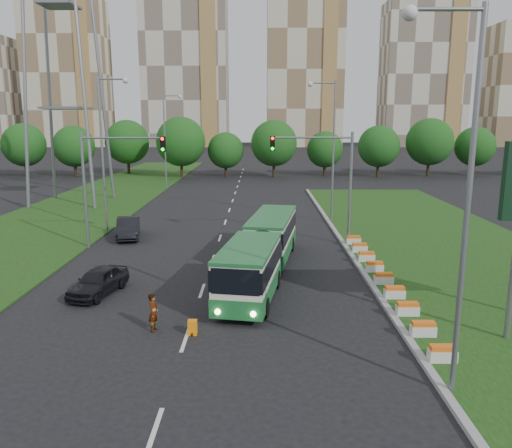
{
  "coord_description": "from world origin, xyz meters",
  "views": [
    {
      "loc": [
        0.02,
        -24.86,
        8.76
      ],
      "look_at": [
        -0.2,
        4.73,
        2.6
      ],
      "focal_mm": 35.0,
      "sensor_mm": 36.0,
      "label": 1
    }
  ],
  "objects_px": {
    "traffic_mast_median": "(328,170)",
    "pedestrian": "(153,312)",
    "car_left_near": "(98,281)",
    "car_left_far": "(128,228)",
    "shopping_trolley": "(193,327)",
    "articulated_bus": "(261,250)",
    "traffic_mast_left": "(107,171)"
  },
  "relations": [
    {
      "from": "car_left_far",
      "to": "shopping_trolley",
      "type": "xyz_separation_m",
      "value": [
        7.2,
        -17.5,
        -0.45
      ]
    },
    {
      "from": "traffic_mast_median",
      "to": "traffic_mast_left",
      "type": "xyz_separation_m",
      "value": [
        -15.16,
        -1.0,
        0.0
      ]
    },
    {
      "from": "car_left_far",
      "to": "articulated_bus",
      "type": "bearing_deg",
      "value": -55.02
    },
    {
      "from": "traffic_mast_left",
      "to": "shopping_trolley",
      "type": "xyz_separation_m",
      "value": [
        7.61,
        -14.46,
        -5.04
      ]
    },
    {
      "from": "traffic_mast_median",
      "to": "traffic_mast_left",
      "type": "bearing_deg",
      "value": -176.23
    },
    {
      "from": "shopping_trolley",
      "to": "car_left_far",
      "type": "bearing_deg",
      "value": 112.34
    },
    {
      "from": "car_left_near",
      "to": "articulated_bus",
      "type": "bearing_deg",
      "value": 35.41
    },
    {
      "from": "articulated_bus",
      "to": "pedestrian",
      "type": "relative_size",
      "value": 9.2
    },
    {
      "from": "traffic_mast_left",
      "to": "car_left_near",
      "type": "bearing_deg",
      "value": -77.39
    },
    {
      "from": "articulated_bus",
      "to": "car_left_near",
      "type": "relative_size",
      "value": 3.72
    },
    {
      "from": "articulated_bus",
      "to": "shopping_trolley",
      "type": "height_order",
      "value": "articulated_bus"
    },
    {
      "from": "pedestrian",
      "to": "car_left_near",
      "type": "bearing_deg",
      "value": 49.66
    },
    {
      "from": "car_left_near",
      "to": "shopping_trolley",
      "type": "xyz_separation_m",
      "value": [
        5.47,
        -4.9,
        -0.38
      ]
    },
    {
      "from": "traffic_mast_left",
      "to": "car_left_near",
      "type": "height_order",
      "value": "traffic_mast_left"
    },
    {
      "from": "shopping_trolley",
      "to": "traffic_mast_left",
      "type": "bearing_deg",
      "value": 117.74
    },
    {
      "from": "car_left_near",
      "to": "car_left_far",
      "type": "height_order",
      "value": "car_left_far"
    },
    {
      "from": "car_left_far",
      "to": "pedestrian",
      "type": "relative_size",
      "value": 2.82
    },
    {
      "from": "traffic_mast_median",
      "to": "traffic_mast_left",
      "type": "relative_size",
      "value": 1.0
    },
    {
      "from": "traffic_mast_median",
      "to": "pedestrian",
      "type": "distance_m",
      "value": 18.25
    },
    {
      "from": "pedestrian",
      "to": "shopping_trolley",
      "type": "xyz_separation_m",
      "value": [
        1.69,
        -0.38,
        -0.51
      ]
    },
    {
      "from": "car_left_far",
      "to": "pedestrian",
      "type": "bearing_deg",
      "value": -84.34
    },
    {
      "from": "traffic_mast_left",
      "to": "traffic_mast_median",
      "type": "bearing_deg",
      "value": 3.77
    },
    {
      "from": "articulated_bus",
      "to": "car_left_near",
      "type": "height_order",
      "value": "articulated_bus"
    },
    {
      "from": "car_left_near",
      "to": "car_left_far",
      "type": "distance_m",
      "value": 12.72
    },
    {
      "from": "articulated_bus",
      "to": "car_left_far",
      "type": "distance_m",
      "value": 13.75
    },
    {
      "from": "car_left_near",
      "to": "car_left_far",
      "type": "relative_size",
      "value": 0.88
    },
    {
      "from": "traffic_mast_left",
      "to": "shopping_trolley",
      "type": "relative_size",
      "value": 12.65
    },
    {
      "from": "shopping_trolley",
      "to": "traffic_mast_median",
      "type": "bearing_deg",
      "value": 63.95
    },
    {
      "from": "car_left_near",
      "to": "pedestrian",
      "type": "xyz_separation_m",
      "value": [
        3.79,
        -4.52,
        0.13
      ]
    },
    {
      "from": "traffic_mast_left",
      "to": "articulated_bus",
      "type": "distance_m",
      "value": 12.81
    },
    {
      "from": "traffic_mast_median",
      "to": "traffic_mast_left",
      "type": "distance_m",
      "value": 15.19
    },
    {
      "from": "car_left_near",
      "to": "car_left_far",
      "type": "xyz_separation_m",
      "value": [
        -1.73,
        12.6,
        0.07
      ]
    }
  ]
}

